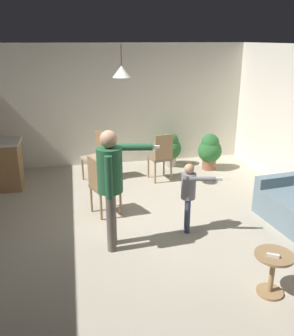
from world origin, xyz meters
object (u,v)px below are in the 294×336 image
person_adult (111,178)px  person_child (189,190)px  dining_chair_near_wall (161,155)px  side_table_by_couch (273,269)px  spare_remote_on_table (273,256)px  dining_chair_by_counter (101,184)px  potted_plant_corner (170,148)px  dining_chair_centre_back (97,154)px  potted_plant_by_wall (210,150)px

person_adult → person_child: size_ratio=1.56×
person_child → dining_chair_near_wall: bearing=-169.2°
side_table_by_couch → spare_remote_on_table: 0.22m
person_adult → person_child: 1.25m
dining_chair_by_counter → spare_remote_on_table: size_ratio=7.69×
side_table_by_couch → person_adult: size_ratio=0.31×
side_table_by_couch → potted_plant_corner: potted_plant_corner is taller
dining_chair_near_wall → dining_chair_centre_back: (-1.27, 0.33, 0.00)m
spare_remote_on_table → side_table_by_couch: bearing=43.7°
person_adult → potted_plant_corner: 3.69m
side_table_by_couch → person_child: 1.69m
side_table_by_couch → dining_chair_by_counter: 2.97m
side_table_by_couch → potted_plant_by_wall: potted_plant_by_wall is taller
dining_chair_centre_back → potted_plant_corner: 1.78m
side_table_by_couch → spare_remote_on_table: bearing=-136.3°
side_table_by_couch → person_child: (-0.50, 1.58, 0.35)m
person_adult → potted_plant_corner: size_ratio=2.19×
dining_chair_by_counter → potted_plant_corner: dining_chair_by_counter is taller
dining_chair_near_wall → potted_plant_by_wall: 1.32m
person_child → dining_chair_centre_back: size_ratio=1.09×
side_table_by_couch → person_adult: (-1.66, 1.36, 0.72)m
potted_plant_by_wall → person_adult: bearing=-131.4°
person_child → potted_plant_corner: 3.05m
potted_plant_by_wall → spare_remote_on_table: (-0.87, -4.22, 0.09)m
person_adult → potted_plant_by_wall: bearing=148.4°
dining_chair_centre_back → spare_remote_on_table: dining_chair_centre_back is taller
side_table_by_couch → potted_plant_corner: 4.58m
dining_chair_by_counter → potted_plant_by_wall: 3.11m
person_adult → person_child: person_adult is taller
person_child → dining_chair_near_wall: size_ratio=1.09×
side_table_by_couch → dining_chair_centre_back: size_ratio=0.52×
person_child → spare_remote_on_table: (0.45, -1.63, -0.14)m
dining_chair_by_counter → dining_chair_near_wall: same height
dining_chair_by_counter → dining_chair_centre_back: (0.06, 1.63, 0.00)m
dining_chair_centre_back → potted_plant_by_wall: bearing=-116.1°
dining_chair_near_wall → potted_plant_corner: size_ratio=1.29×
potted_plant_by_wall → person_child: bearing=-117.0°
side_table_by_couch → dining_chair_near_wall: 3.73m
spare_remote_on_table → person_adult: bearing=139.2°
dining_chair_by_counter → potted_plant_by_wall: size_ratio=1.23×
dining_chair_by_counter → person_child: bearing=34.1°
side_table_by_couch → dining_chair_centre_back: bearing=112.5°
side_table_by_couch → potted_plant_by_wall: (0.83, 4.17, 0.12)m
dining_chair_centre_back → potted_plant_corner: (1.70, 0.54, -0.12)m
dining_chair_by_counter → dining_chair_near_wall: size_ratio=1.00×
dining_chair_by_counter → potted_plant_corner: (1.75, 2.17, -0.12)m
dining_chair_near_wall → dining_chair_centre_back: same height
person_child → potted_plant_corner: person_child is taller
dining_chair_by_counter → dining_chair_near_wall: (1.33, 1.30, 0.00)m
person_adult → dining_chair_near_wall: bearing=161.6°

